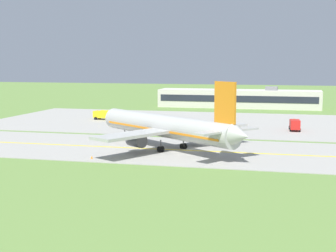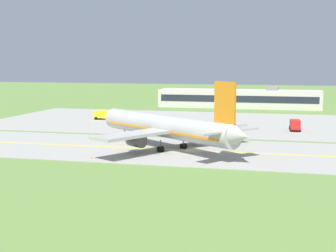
{
  "view_description": "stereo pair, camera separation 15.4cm",
  "coord_description": "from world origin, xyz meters",
  "views": [
    {
      "loc": [
        18.63,
        -88.5,
        16.03
      ],
      "look_at": [
        -4.52,
        2.6,
        4.0
      ],
      "focal_mm": 55.3,
      "sensor_mm": 36.0,
      "label": 1
    },
    {
      "loc": [
        18.78,
        -88.47,
        16.03
      ],
      "look_at": [
        -4.52,
        2.6,
        4.0
      ],
      "focal_mm": 55.3,
      "sensor_mm": 36.0,
      "label": 2
    }
  ],
  "objects": [
    {
      "name": "traffic_cone_near_edge",
      "position": [
        -13.73,
        -11.47,
        0.3
      ],
      "size": [
        0.44,
        0.44,
        0.6
      ],
      "primitive_type": "cone",
      "color": "orange",
      "rests_on": "ground"
    },
    {
      "name": "terminal_building",
      "position": [
        -1.07,
        86.59,
        3.03
      ],
      "size": [
        54.09,
        10.61,
        7.22
      ],
      "color": "beige",
      "rests_on": "ground"
    },
    {
      "name": "taxiway_strip",
      "position": [
        0.0,
        0.0,
        0.05
      ],
      "size": [
        240.0,
        28.0,
        0.1
      ],
      "primitive_type": "cube",
      "color": "#9E9B93",
      "rests_on": "ground"
    },
    {
      "name": "service_truck_baggage",
      "position": [
        17.87,
        31.35,
        1.53
      ],
      "size": [
        2.72,
        6.15,
        2.6
      ],
      "color": "red",
      "rests_on": "ground"
    },
    {
      "name": "airplane_lead",
      "position": [
        -4.13,
        0.3,
        4.13
      ],
      "size": [
        33.74,
        29.07,
        12.7
      ],
      "color": "#ADADA8",
      "rests_on": "ground"
    },
    {
      "name": "service_truck_fuel",
      "position": [
        -31.77,
        40.79,
        1.53
      ],
      "size": [
        6.23,
        2.99,
        2.6
      ],
      "color": "yellow",
      "rests_on": "ground"
    },
    {
      "name": "taxiway_centreline",
      "position": [
        0.0,
        0.0,
        0.11
      ],
      "size": [
        220.0,
        0.6,
        0.01
      ],
      "primitive_type": "cube",
      "color": "yellow",
      "rests_on": "taxiway_strip"
    },
    {
      "name": "ground_plane",
      "position": [
        0.0,
        0.0,
        0.0
      ],
      "size": [
        500.0,
        500.0,
        0.0
      ],
      "primitive_type": "plane",
      "color": "olive"
    },
    {
      "name": "apron_pad",
      "position": [
        10.0,
        42.0,
        0.05
      ],
      "size": [
        140.0,
        52.0,
        0.1
      ],
      "primitive_type": "cube",
      "color": "#9E9B93",
      "rests_on": "ground"
    }
  ]
}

